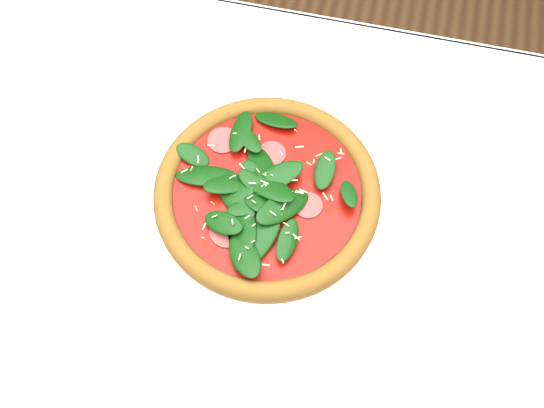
# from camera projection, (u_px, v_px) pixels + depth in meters

# --- Properties ---
(ground) EXTENTS (6.00, 6.00, 0.00)m
(ground) POSITION_uv_depth(u_px,v_px,m) (260.00, 336.00, 1.57)
(ground) COLOR brown
(ground) RESTS_ON ground
(dining_table) EXTENTS (1.21, 0.81, 0.75)m
(dining_table) POSITION_uv_depth(u_px,v_px,m) (253.00, 238.00, 0.99)
(dining_table) COLOR silver
(dining_table) RESTS_ON ground
(plate) EXTENTS (0.39, 0.39, 0.02)m
(plate) POSITION_uv_depth(u_px,v_px,m) (267.00, 198.00, 0.90)
(plate) COLOR white
(plate) RESTS_ON dining_table
(pizza) EXTENTS (0.40, 0.40, 0.04)m
(pizza) POSITION_uv_depth(u_px,v_px,m) (267.00, 191.00, 0.88)
(pizza) COLOR #9B6125
(pizza) RESTS_ON plate
(wine_glass) EXTENTS (0.09, 0.09, 0.22)m
(wine_glass) POSITION_uv_depth(u_px,v_px,m) (31.00, 138.00, 0.78)
(wine_glass) COLOR white
(wine_glass) RESTS_ON dining_table
(saucer_far) EXTENTS (0.13, 0.13, 0.01)m
(saucer_far) POSITION_uv_depth(u_px,v_px,m) (494.00, 182.00, 0.92)
(saucer_far) COLOR white
(saucer_far) RESTS_ON dining_table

